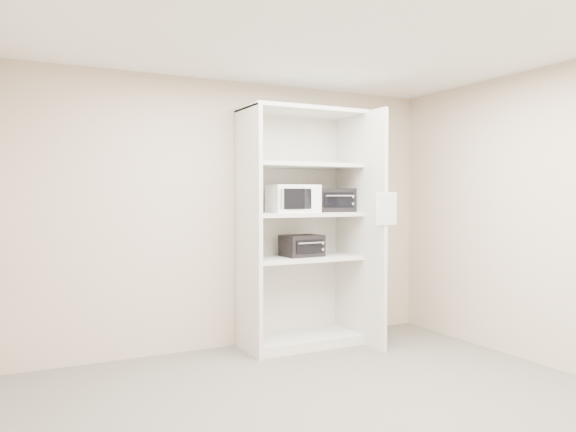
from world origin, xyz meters
name	(u,v)px	position (x,y,z in m)	size (l,w,h in m)	color
floor	(338,412)	(0.00, 0.00, 0.00)	(4.50, 4.00, 0.01)	#5E5A51
ceiling	(340,29)	(0.00, 0.00, 2.70)	(4.50, 4.00, 0.01)	white
wall_back	(234,214)	(0.00, 2.00, 1.35)	(4.50, 0.02, 2.70)	#C2AF99
wall_right	(555,217)	(2.25, 0.00, 1.35)	(0.02, 4.00, 2.70)	#C2AF99
shelving_unit	(305,235)	(0.67, 1.70, 1.13)	(1.24, 0.92, 2.42)	silver
microwave	(293,199)	(0.49, 1.65, 1.51)	(0.47, 0.35, 0.28)	white
toaster_oven_upper	(331,200)	(0.97, 1.71, 1.49)	(0.43, 0.32, 0.25)	black
toaster_oven_lower	(302,246)	(0.61, 1.69, 1.03)	(0.39, 0.30, 0.22)	black
paper_sign	(386,209)	(1.22, 1.07, 1.41)	(0.24, 0.01, 0.31)	white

